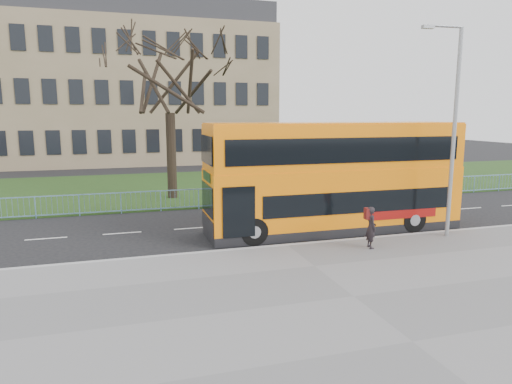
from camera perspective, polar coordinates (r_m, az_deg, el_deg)
ground at (r=18.96m, az=2.23°, el=-5.69°), size 120.00×120.00×0.00m
pavement at (r=13.08m, az=12.11°, el=-12.87°), size 80.00×10.50×0.12m
kerb at (r=17.54m, az=3.88°, el=-6.75°), size 80.00×0.20×0.14m
grass_verge at (r=32.52m, az=-5.97°, el=0.84°), size 80.00×15.40×0.08m
guard_railing at (r=25.02m, az=-2.67°, el=-0.61°), size 40.00×0.12×1.10m
bare_tree at (r=27.46m, az=-10.75°, el=11.70°), size 8.37×8.37×11.96m
civic_building at (r=52.32m, az=-15.99°, el=11.52°), size 30.00×15.00×14.00m
yellow_bus at (r=19.83m, az=9.80°, el=2.18°), size 11.05×2.74×4.62m
pedestrian at (r=17.42m, az=14.18°, el=-4.32°), size 0.46×0.62×1.56m
street_lamp at (r=19.66m, az=23.33°, el=7.75°), size 1.74×0.30×8.23m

